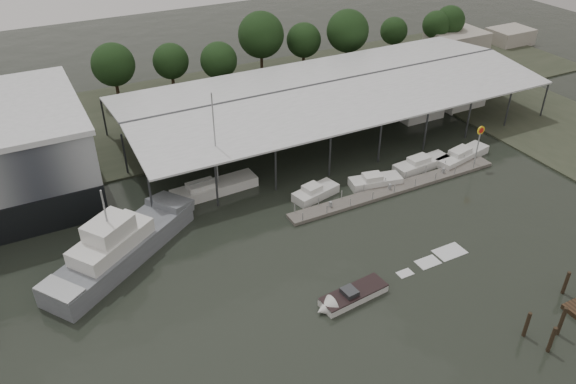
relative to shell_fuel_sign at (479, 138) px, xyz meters
name	(u,v)px	position (x,y,z in m)	size (l,w,h in m)	color
ground	(331,280)	(-27.00, -9.99, -3.93)	(200.00, 200.00, 0.00)	black
land_strip_far	(185,113)	(-27.00, 32.01, -3.83)	(140.00, 30.00, 0.30)	#383C2D
land_strip_east	(573,136)	(18.00, 0.01, -3.83)	(20.00, 60.00, 0.30)	#383C2D
covered_boat_shed	(333,86)	(-10.00, 18.01, 2.20)	(58.24, 24.00, 6.96)	silver
floating_dock	(396,188)	(-12.00, 0.01, -3.72)	(28.00, 2.00, 1.40)	#615D55
shell_fuel_sign	(479,138)	(0.00, 0.00, 0.00)	(1.10, 0.18, 5.55)	#939698
distant_commercial_buildings	(474,40)	(32.03, 34.70, -2.08)	(22.00, 8.00, 4.00)	gray
grey_trawler	(122,245)	(-43.32, 2.08, -2.35)	(17.14, 13.76, 8.84)	slate
white_sailboat	(213,188)	(-31.23, 9.26, -3.28)	(10.21, 3.06, 12.45)	silver
speedboat_underway	(348,297)	(-27.06, -13.11, -3.53)	(18.14, 3.75, 2.00)	silver
moored_cruiser_0	(315,192)	(-21.19, 3.06, -3.31)	(5.91, 3.40, 1.70)	silver
moored_cruiser_1	(375,181)	(-13.71, 1.93, -3.31)	(6.45, 3.36, 1.70)	silver
moored_cruiser_2	(421,164)	(-6.21, 2.75, -3.31)	(7.82, 2.75, 1.70)	silver
moored_cruiser_3	(462,156)	(-0.24, 2.00, -3.31)	(8.65, 3.85, 1.70)	silver
mooring_pilings	(572,330)	(-13.31, -25.26, -2.91)	(7.44, 8.01, 3.56)	#2E2317
horizon_tree_line	(293,40)	(-5.48, 38.01, 2.40)	(68.27, 10.97, 11.32)	black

